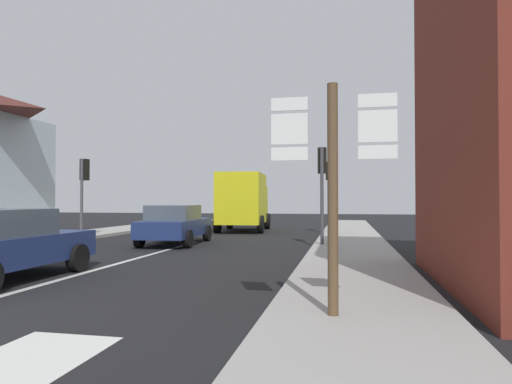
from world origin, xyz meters
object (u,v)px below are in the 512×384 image
delivery_truck (243,200)px  traffic_light_near_right (322,174)px  traffic_light_near_left (84,180)px  route_sign_post (333,181)px  sedan_far (175,224)px  traffic_light_far_right (329,180)px

delivery_truck → traffic_light_near_right: 8.97m
delivery_truck → traffic_light_near_right: (4.57, -7.66, 0.93)m
traffic_light_near_right → traffic_light_near_left: 10.11m
traffic_light_near_left → route_sign_post: bearing=-45.9°
sedan_far → route_sign_post: bearing=-58.2°
route_sign_post → traffic_light_near_left: (-10.64, 10.97, 0.61)m
route_sign_post → traffic_light_near_right: 9.68m
traffic_light_near_left → sedan_far: bearing=-13.9°
sedan_far → delivery_truck: (0.92, 7.44, 0.89)m
traffic_light_far_right → traffic_light_near_left: bearing=-152.5°
delivery_truck → traffic_light_far_right: 4.80m
delivery_truck → traffic_light_far_right: bearing=-13.6°
route_sign_post → sedan_far: bearing=121.8°
sedan_far → traffic_light_near_right: (5.49, -0.22, 1.82)m
route_sign_post → traffic_light_far_right: size_ratio=0.90×
delivery_truck → traffic_light_near_right: bearing=-59.2°
sedan_far → traffic_light_near_right: traffic_light_near_right is taller
traffic_light_near_right → traffic_light_near_left: size_ratio=1.03×
traffic_light_far_right → traffic_light_near_left: traffic_light_far_right is taller
route_sign_post → traffic_light_near_left: size_ratio=0.94×
traffic_light_near_left → traffic_light_far_right: bearing=27.5°
sedan_far → route_sign_post: size_ratio=1.34×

